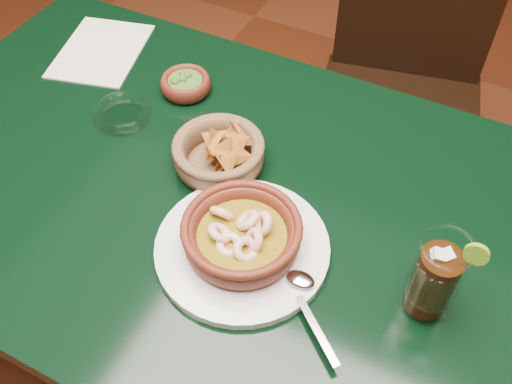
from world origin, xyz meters
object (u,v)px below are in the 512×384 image
at_px(chip_basket, 219,154).
at_px(shrimp_plate, 242,239).
at_px(dining_table, 196,213).
at_px(cola_drink, 435,278).
at_px(dining_chair, 401,88).

bearing_deg(chip_basket, shrimp_plate, -49.99).
height_order(dining_table, cola_drink, cola_drink).
bearing_deg(shrimp_plate, dining_table, 148.29).
xyz_separation_m(shrimp_plate, chip_basket, (-0.12, 0.15, -0.00)).
xyz_separation_m(dining_table, cola_drink, (0.44, -0.06, 0.17)).
distance_m(dining_chair, shrimp_plate, 0.85).
bearing_deg(cola_drink, dining_table, 172.30).
height_order(dining_table, dining_chair, dining_chair).
xyz_separation_m(dining_chair, chip_basket, (-0.18, -0.66, 0.26)).
relative_size(dining_chair, chip_basket, 4.78).
xyz_separation_m(dining_chair, shrimp_plate, (-0.06, -0.80, 0.27)).
distance_m(chip_basket, cola_drink, 0.43).
height_order(dining_chair, chip_basket, dining_chair).
bearing_deg(dining_table, cola_drink, -7.70).
bearing_deg(dining_chair, dining_table, -106.67).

